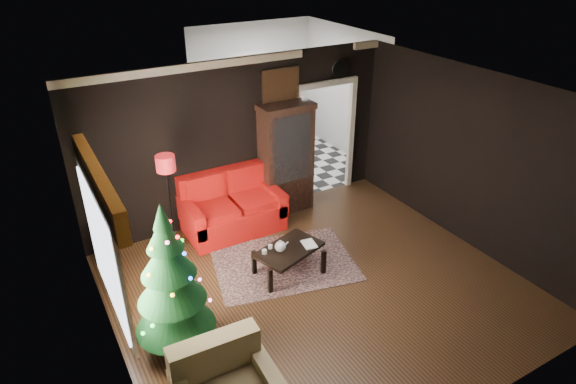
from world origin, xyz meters
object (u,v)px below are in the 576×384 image
curio_cabinet (286,161)px  christmas_tree (170,278)px  loveseat (233,204)px  teapot (280,246)px  coffee_table (289,261)px  wall_clock (340,69)px  floor_lamp (171,210)px  kitchen_table (279,155)px

curio_cabinet → christmas_tree: (-2.86, -2.35, 0.10)m
loveseat → teapot: (0.06, -1.53, 0.04)m
christmas_tree → coffee_table: (1.91, 0.61, -0.82)m
coffee_table → wall_clock: bearing=41.8°
loveseat → floor_lamp: bearing=-166.5°
floor_lamp → christmas_tree: bearing=-108.0°
teapot → kitchen_table: kitchen_table is taller
christmas_tree → wall_clock: size_ratio=5.67×
christmas_tree → wall_clock: bearing=32.0°
curio_cabinet → wall_clock: size_ratio=5.94×
wall_clock → kitchen_table: size_ratio=0.43×
curio_cabinet → floor_lamp: bearing=-167.9°
floor_lamp → wall_clock: 3.84m
loveseat → kitchen_table: loveseat is taller
floor_lamp → teapot: floor_lamp is taller
kitchen_table → wall_clock: bearing=-66.3°
curio_cabinet → teapot: size_ratio=10.35×
loveseat → teapot: loveseat is taller
curio_cabinet → coffee_table: (-0.95, -1.74, -0.72)m
loveseat → teapot: 1.53m
loveseat → floor_lamp: 1.18m
christmas_tree → teapot: 1.94m
floor_lamp → wall_clock: size_ratio=5.58×
curio_cabinet → wall_clock: (1.20, 0.18, 1.43)m
curio_cabinet → coffee_table: bearing=-118.6°
wall_clock → kitchen_table: (-0.55, 1.25, -2.00)m
curio_cabinet → kitchen_table: bearing=65.6°
curio_cabinet → floor_lamp: curio_cabinet is taller
coffee_table → wall_clock: (2.15, 1.92, 2.15)m
curio_cabinet → teapot: 2.10m
loveseat → floor_lamp: size_ratio=0.95×
christmas_tree → kitchen_table: 5.21m
loveseat → christmas_tree: bearing=-128.7°
teapot → wall_clock: size_ratio=0.57×
loveseat → wall_clock: wall_clock is taller
christmas_tree → coffee_table: bearing=17.7°
christmas_tree → teapot: christmas_tree is taller
floor_lamp → christmas_tree: (-0.61, -1.87, 0.22)m
floor_lamp → wall_clock: bearing=10.9°
coffee_table → wall_clock: wall_clock is taller
floor_lamp → kitchen_table: floor_lamp is taller
curio_cabinet → coffee_table: curio_cabinet is taller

